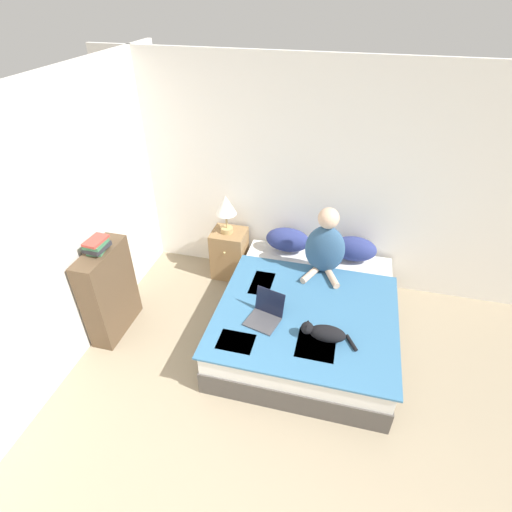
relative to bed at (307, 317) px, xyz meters
name	(u,v)px	position (x,y,z in m)	size (l,w,h in m)	color
wall_back	(323,181)	(-0.06, 1.06, 1.05)	(5.14, 0.05, 2.55)	white
wall_side	(46,247)	(-2.16, -0.79, 1.05)	(0.05, 4.64, 2.55)	white
bed	(307,317)	(0.00, 0.00, 0.00)	(1.72, 1.97, 0.46)	#4C4742
pillow_near	(288,240)	(-0.38, 0.83, 0.38)	(0.51, 0.27, 0.28)	navy
pillow_far	(354,249)	(0.38, 0.83, 0.38)	(0.51, 0.27, 0.28)	navy
person_sitting	(325,246)	(0.07, 0.52, 0.56)	(0.42, 0.41, 0.77)	#33567A
cat_tabby	(324,333)	(0.20, -0.48, 0.32)	(0.51, 0.17, 0.17)	black
laptop_open	(265,315)	(-0.37, -0.36, 0.29)	(0.36, 0.37, 0.26)	#424247
nightstand	(230,253)	(-1.09, 0.80, 0.08)	(0.40, 0.38, 0.62)	#937047
table_lamp	(226,207)	(-1.11, 0.80, 0.72)	(0.24, 0.24, 0.48)	tan
bookshelf	(109,292)	(-1.98, -0.41, 0.27)	(0.23, 0.65, 1.00)	brown
book_stack_top	(97,245)	(-1.98, -0.41, 0.84)	(0.19, 0.24, 0.14)	#3D7A51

